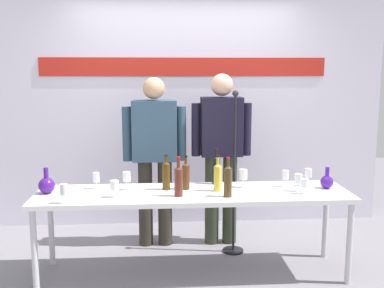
% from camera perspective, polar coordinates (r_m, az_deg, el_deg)
% --- Properties ---
extents(ground_plane, '(10.00, 10.00, 0.00)m').
position_cam_1_polar(ground_plane, '(4.12, 0.15, -15.85)').
color(ground_plane, gray).
extents(back_wall, '(4.49, 0.11, 3.00)m').
position_cam_1_polar(back_wall, '(5.15, -0.98, 6.51)').
color(back_wall, silver).
rests_on(back_wall, ground).
extents(display_table, '(2.64, 0.65, 0.73)m').
position_cam_1_polar(display_table, '(3.88, 0.15, -6.77)').
color(display_table, white).
rests_on(display_table, ground).
extents(decanter_blue_left, '(0.14, 0.14, 0.22)m').
position_cam_1_polar(decanter_blue_left, '(3.99, -17.71, -4.88)').
color(decanter_blue_left, '#441882').
rests_on(decanter_blue_left, display_table).
extents(decanter_blue_right, '(0.11, 0.11, 0.19)m').
position_cam_1_polar(decanter_blue_right, '(4.14, 16.50, -4.49)').
color(decanter_blue_right, '#491C90').
rests_on(decanter_blue_right, display_table).
extents(presenter_left, '(0.62, 0.22, 1.68)m').
position_cam_1_polar(presenter_left, '(4.49, -4.70, -0.78)').
color(presenter_left, '#302A22').
rests_on(presenter_left, ground).
extents(presenter_right, '(0.59, 0.22, 1.71)m').
position_cam_1_polar(presenter_right, '(4.53, 3.68, -0.48)').
color(presenter_right, '#2F3624').
rests_on(presenter_right, ground).
extents(wine_bottle_0, '(0.07, 0.07, 0.33)m').
position_cam_1_polar(wine_bottle_0, '(3.71, -1.70, -4.50)').
color(wine_bottle_0, '#56241B').
rests_on(wine_bottle_0, display_table).
extents(wine_bottle_1, '(0.07, 0.07, 0.33)m').
position_cam_1_polar(wine_bottle_1, '(3.70, 4.51, -4.51)').
color(wine_bottle_1, '#443218').
rests_on(wine_bottle_1, display_table).
extents(wine_bottle_2, '(0.07, 0.07, 0.33)m').
position_cam_1_polar(wine_bottle_2, '(4.11, 3.04, -3.10)').
color(wine_bottle_2, black).
rests_on(wine_bottle_2, display_table).
extents(wine_bottle_3, '(0.07, 0.07, 0.31)m').
position_cam_1_polar(wine_bottle_3, '(3.92, -3.25, -3.79)').
color(wine_bottle_3, '#4A300E').
rests_on(wine_bottle_3, display_table).
extents(wine_bottle_4, '(0.07, 0.07, 0.31)m').
position_cam_1_polar(wine_bottle_4, '(3.88, 3.23, -4.01)').
color(wine_bottle_4, gold).
rests_on(wine_bottle_4, display_table).
extents(wine_bottle_5, '(0.06, 0.06, 0.30)m').
position_cam_1_polar(wine_bottle_5, '(3.92, -0.77, -3.88)').
color(wine_bottle_5, '#522D15').
rests_on(wine_bottle_5, display_table).
extents(wine_glass_left_0, '(0.07, 0.07, 0.14)m').
position_cam_1_polar(wine_glass_left_0, '(3.73, -9.67, -5.13)').
color(wine_glass_left_0, white).
rests_on(wine_glass_left_0, display_table).
extents(wine_glass_left_1, '(0.07, 0.07, 0.16)m').
position_cam_1_polar(wine_glass_left_1, '(3.94, -8.17, -4.11)').
color(wine_glass_left_1, white).
rests_on(wine_glass_left_1, display_table).
extents(wine_glass_left_2, '(0.06, 0.06, 0.15)m').
position_cam_1_polar(wine_glass_left_2, '(3.65, -15.72, -5.55)').
color(wine_glass_left_2, white).
rests_on(wine_glass_left_2, display_table).
extents(wine_glass_left_3, '(0.06, 0.06, 0.15)m').
position_cam_1_polar(wine_glass_left_3, '(4.02, -11.88, -4.15)').
color(wine_glass_left_3, white).
rests_on(wine_glass_left_3, display_table).
extents(wine_glass_right_0, '(0.07, 0.07, 0.16)m').
position_cam_1_polar(wine_glass_right_0, '(4.01, 6.42, -3.83)').
color(wine_glass_right_0, white).
rests_on(wine_glass_right_0, display_table).
extents(wine_glass_right_1, '(0.06, 0.06, 0.16)m').
position_cam_1_polar(wine_glass_right_1, '(4.17, 14.32, -3.56)').
color(wine_glass_right_1, white).
rests_on(wine_glass_right_1, display_table).
extents(wine_glass_right_2, '(0.07, 0.07, 0.15)m').
position_cam_1_polar(wine_glass_right_2, '(3.97, 13.16, -4.30)').
color(wine_glass_right_2, white).
rests_on(wine_glass_right_2, display_table).
extents(wine_glass_right_3, '(0.07, 0.07, 0.13)m').
position_cam_1_polar(wine_glass_right_3, '(3.90, 13.92, -4.80)').
color(wine_glass_right_3, white).
rests_on(wine_glass_right_3, display_table).
extents(wine_glass_right_4, '(0.06, 0.06, 0.14)m').
position_cam_1_polar(wine_glass_right_4, '(4.11, 11.60, -3.85)').
color(wine_glass_right_4, white).
rests_on(wine_glass_right_4, display_table).
extents(microphone_stand, '(0.20, 0.20, 1.56)m').
position_cam_1_polar(microphone_stand, '(4.40, 5.25, -6.89)').
color(microphone_stand, black).
rests_on(microphone_stand, ground).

